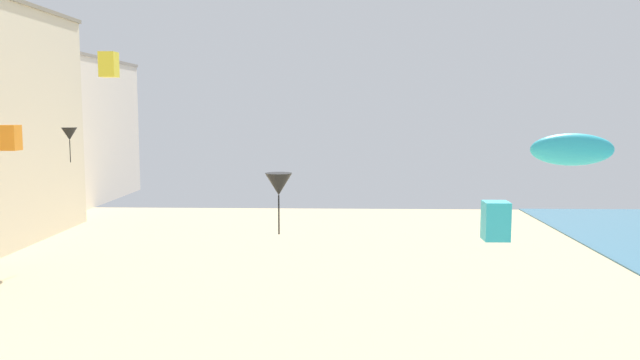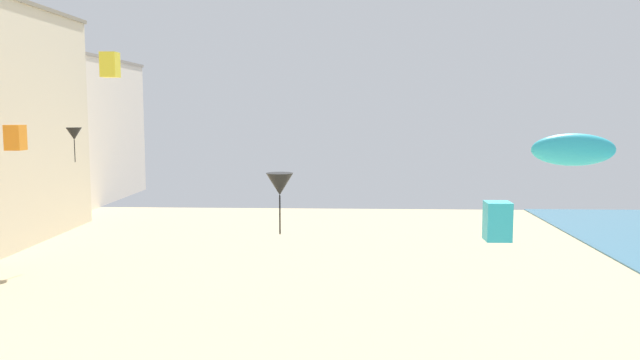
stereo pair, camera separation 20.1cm
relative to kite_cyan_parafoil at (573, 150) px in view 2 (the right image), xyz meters
The scene contains 7 objects.
boardwalk_hotel_far 60.45m from the kite_cyan_parafoil, 128.98° to the left, with size 11.87×20.22×15.35m.
kite_cyan_parafoil is the anchor object (origin of this frame).
kite_orange_box 31.71m from the kite_cyan_parafoil, 148.03° to the left, with size 0.96×0.96×1.51m.
kite_cyan_box 4.87m from the kite_cyan_parafoil, 111.18° to the left, with size 0.94×0.94×1.47m.
kite_yellow_box 14.94m from the kite_cyan_parafoil, behind, with size 0.51×0.51×0.80m.
kite_black_delta 32.47m from the kite_cyan_parafoil, 140.44° to the left, with size 1.00×1.00×2.28m.
kite_black_delta_2 9.89m from the kite_cyan_parafoil, 165.82° to the left, with size 0.98×0.98×2.23m.
Camera 2 is at (6.54, -2.12, 9.59)m, focal length 35.33 mm.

